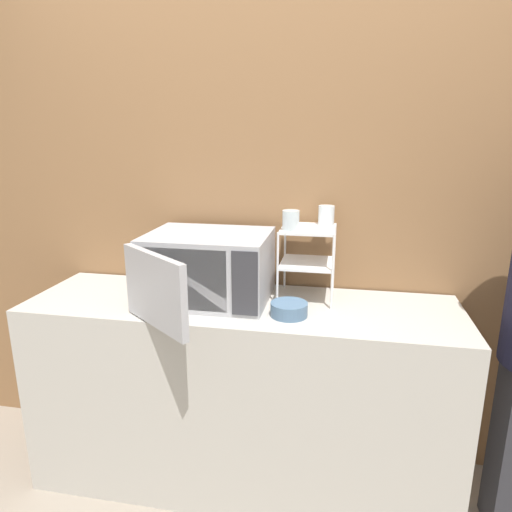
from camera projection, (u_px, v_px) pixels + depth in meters
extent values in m
cube|color=olive|center=(255.00, 206.00, 2.24)|extent=(8.00, 0.06, 2.60)
cube|color=#B7B2A8|center=(242.00, 393.00, 2.16)|extent=(1.93, 0.57, 0.91)
cube|color=#ADADB2|center=(209.00, 266.00, 2.06)|extent=(0.54, 0.42, 0.30)
cube|color=#B7B2A8|center=(181.00, 279.00, 1.87)|extent=(0.39, 0.01, 0.26)
cube|color=#333338|center=(245.00, 284.00, 1.82)|extent=(0.11, 0.01, 0.27)
cube|color=#ADADB2|center=(155.00, 290.00, 1.75)|extent=(0.35, 0.28, 0.29)
cylinder|color=white|center=(278.00, 270.00, 1.97)|extent=(0.01, 0.01, 0.33)
cylinder|color=white|center=(333.00, 273.00, 1.93)|extent=(0.01, 0.01, 0.33)
cylinder|color=white|center=(285.00, 255.00, 2.20)|extent=(0.01, 0.01, 0.33)
cylinder|color=white|center=(334.00, 257.00, 2.16)|extent=(0.01, 0.01, 0.33)
cube|color=white|center=(307.00, 263.00, 2.06)|extent=(0.23, 0.25, 0.01)
cube|color=white|center=(308.00, 229.00, 2.02)|extent=(0.23, 0.25, 0.01)
cylinder|color=silver|center=(291.00, 221.00, 1.95)|extent=(0.07, 0.07, 0.09)
cylinder|color=silver|center=(326.00, 215.00, 2.07)|extent=(0.07, 0.07, 0.09)
cylinder|color=slate|center=(289.00, 315.00, 1.89)|extent=(0.08, 0.08, 0.01)
cylinder|color=slate|center=(289.00, 309.00, 1.89)|extent=(0.15, 0.15, 0.06)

